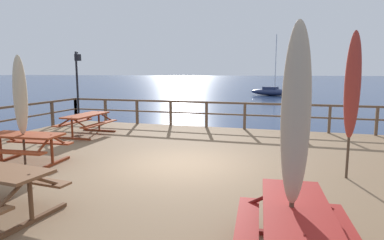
{
  "coord_description": "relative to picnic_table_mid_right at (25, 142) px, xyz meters",
  "views": [
    {
      "loc": [
        2.57,
        -7.69,
        2.99
      ],
      "look_at": [
        0.0,
        0.87,
        1.7
      ],
      "focal_mm": 30.96,
      "sensor_mm": 36.0,
      "label": 1
    }
  ],
  "objects": [
    {
      "name": "patio_umbrella_tall_mid_right",
      "position": [
        6.4,
        -2.8,
        1.26
      ],
      "size": [
        0.32,
        0.32,
        2.85
      ],
      "color": "#4C3828",
      "rests_on": "wooden_deck"
    },
    {
      "name": "wooden_deck",
      "position": [
        3.78,
        1.11,
        -0.91
      ],
      "size": [
        14.7,
        11.62,
        0.7
      ],
      "primitive_type": "cube",
      "color": "#846647",
      "rests_on": "ground"
    },
    {
      "name": "lamp_post_hooked",
      "position": [
        -2.74,
        6.08,
        1.56
      ],
      "size": [
        0.52,
        0.54,
        3.2
      ],
      "color": "black",
      "rests_on": "wooden_deck"
    },
    {
      "name": "ground_plane",
      "position": [
        3.78,
        1.11,
        -1.26
      ],
      "size": [
        600.0,
        600.0,
        0.0
      ],
      "primitive_type": "plane",
      "color": "navy"
    },
    {
      "name": "patio_umbrella_tall_mid_left",
      "position": [
        7.57,
        1.08,
        1.45
      ],
      "size": [
        0.32,
        0.32,
        3.15
      ],
      "color": "#4C3828",
      "rests_on": "wooden_deck"
    },
    {
      "name": "patio_umbrella_short_front",
      "position": [
        0.01,
        -0.06,
        1.17
      ],
      "size": [
        0.32,
        0.32,
        2.71
      ],
      "color": "#4C3828",
      "rests_on": "wooden_deck"
    },
    {
      "name": "picnic_table_mid_right",
      "position": [
        0.0,
        0.0,
        0.0
      ],
      "size": [
        1.95,
        1.55,
        0.78
      ],
      "color": "#993819",
      "rests_on": "wooden_deck"
    },
    {
      "name": "sailboat_distant",
      "position": [
        4.0,
        37.55,
        -0.74
      ],
      "size": [
        6.22,
        3.55,
        7.72
      ],
      "color": "navy",
      "rests_on": "ground"
    },
    {
      "name": "picnic_table_back_right",
      "position": [
        6.46,
        -2.73,
        -0.0
      ],
      "size": [
        1.56,
        1.94,
        0.78
      ],
      "color": "maroon",
      "rests_on": "wooden_deck"
    },
    {
      "name": "railing_waterside_far",
      "position": [
        3.78,
        6.77,
        0.18
      ],
      "size": [
        14.5,
        0.1,
        1.09
      ],
      "color": "brown",
      "rests_on": "wooden_deck"
    },
    {
      "name": "picnic_table_mid_centre",
      "position": [
        -0.83,
        3.82,
        0.01
      ],
      "size": [
        1.41,
        2.05,
        0.78
      ],
      "color": "#993819",
      "rests_on": "wooden_deck"
    }
  ]
}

